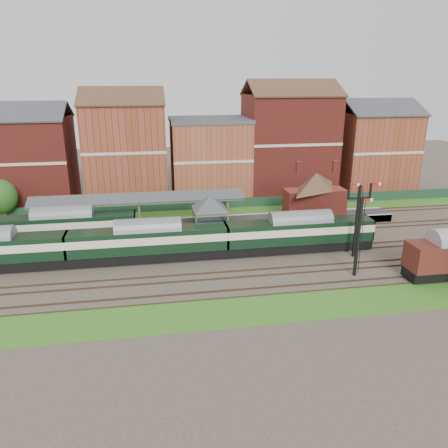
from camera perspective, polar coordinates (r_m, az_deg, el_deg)
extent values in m
plane|color=#473D33|center=(48.34, 2.25, -4.02)|extent=(160.00, 160.00, 0.00)
cube|color=#2D6619|center=(63.15, -0.70, 1.54)|extent=(90.00, 4.50, 0.06)
cube|color=#2D6619|center=(37.85, 6.00, -10.89)|extent=(90.00, 5.00, 0.06)
cube|color=#193823|center=(64.84, -0.98, 2.66)|extent=(90.00, 0.12, 1.50)
cube|color=#2D2D2D|center=(56.54, -4.73, -0.10)|extent=(55.00, 3.40, 1.00)
cube|color=#5B694B|center=(50.41, -1.83, -1.58)|extent=(3.40, 3.20, 2.40)
cube|color=#4C5233|center=(49.69, -1.86, 0.81)|extent=(3.60, 3.40, 2.00)
pyramid|color=#383A3F|center=(49.17, -1.88, 2.80)|extent=(5.40, 5.40, 1.60)
cube|color=brown|center=(52.05, 6.93, -1.16)|extent=(3.00, 2.40, 2.20)
cube|color=#4C3323|center=(50.99, 7.20, 0.13)|extent=(3.20, 1.34, 0.79)
cube|color=#4C3323|center=(52.17, 6.79, 0.58)|extent=(3.20, 1.34, 0.79)
cube|color=maroon|center=(59.62, 11.73, 2.82)|extent=(8.00, 3.00, 3.50)
pyramid|color=#4C3323|center=(58.92, 11.91, 5.49)|extent=(8.10, 8.10, 2.20)
cube|color=maroon|center=(57.95, 9.62, 5.92)|extent=(0.60, 0.60, 1.60)
cube|color=maroon|center=(59.76, 14.19, 6.00)|extent=(0.60, 0.60, 1.60)
cube|color=#4C5233|center=(55.93, -22.29, 0.68)|extent=(0.22, 0.22, 3.40)
cube|color=#4C5233|center=(57.70, 0.05, 2.64)|extent=(0.22, 0.22, 3.40)
cube|color=#383A3F|center=(54.30, -11.08, 3.34)|extent=(26.00, 1.99, 0.90)
cube|color=#383A3F|center=(56.14, -11.05, 3.84)|extent=(26.00, 1.99, 0.90)
cube|color=#4C5233|center=(55.12, -11.09, 3.98)|extent=(26.00, 0.20, 0.20)
cube|color=black|center=(48.56, 16.93, 0.29)|extent=(0.25, 0.25, 8.00)
cube|color=black|center=(47.84, 17.22, 3.25)|extent=(2.60, 0.18, 0.18)
cube|color=#B2140F|center=(47.21, 16.68, 4.92)|extent=(1.10, 0.08, 0.25)
cube|color=#B2140F|center=(48.31, 19.25, 4.96)|extent=(1.10, 0.08, 0.25)
cube|color=black|center=(43.90, 17.11, -1.67)|extent=(0.25, 0.25, 8.00)
cube|color=#B2140F|center=(43.06, 18.24, 3.00)|extent=(1.10, 0.08, 0.25)
cube|color=maroon|center=(72.16, -24.67, 7.31)|extent=(14.00, 10.00, 13.00)
cube|color=brown|center=(69.62, -12.67, 9.03)|extent=(12.00, 10.00, 15.00)
cube|color=brown|center=(70.39, -1.86, 8.33)|extent=(12.00, 10.00, 12.00)
cube|color=maroon|center=(72.93, 8.45, 10.09)|extent=(14.00, 10.00, 16.00)
cube|color=brown|center=(79.03, 18.94, 8.85)|extent=(12.00, 10.00, 13.00)
cube|color=black|center=(47.19, -9.70, -4.00)|extent=(16.57, 2.32, 1.01)
cube|color=black|center=(46.57, -9.81, -2.06)|extent=(16.57, 2.58, 2.39)
cube|color=beige|center=(46.47, -9.83, -1.73)|extent=(16.59, 2.62, 0.83)
cube|color=slate|center=(46.12, -9.90, -0.51)|extent=(16.57, 2.58, 0.55)
cube|color=black|center=(49.79, 9.74, -2.77)|extent=(16.57, 2.32, 1.01)
cube|color=black|center=(49.20, 9.84, -0.92)|extent=(16.57, 2.58, 2.39)
cube|color=beige|center=(49.10, 9.86, -0.61)|extent=(16.59, 2.62, 0.83)
cube|color=slate|center=(48.77, 9.93, 0.55)|extent=(16.57, 2.58, 0.55)
cube|color=black|center=(54.25, -19.98, -1.85)|extent=(16.34, 2.29, 1.00)
cube|color=black|center=(53.72, -20.17, -0.18)|extent=(16.34, 2.54, 2.36)
cube|color=beige|center=(53.63, -20.20, 0.11)|extent=(16.36, 2.58, 0.82)
cube|color=slate|center=(53.33, -20.33, 1.16)|extent=(16.34, 2.54, 0.54)
cube|color=black|center=(47.43, 26.18, -5.66)|extent=(6.45, 2.38, 0.97)
cube|color=#4F1916|center=(46.79, 26.49, -3.68)|extent=(6.45, 2.80, 2.58)
cube|color=gray|center=(46.32, 26.74, -2.05)|extent=(6.45, 2.80, 0.47)
cylinder|color=#382619|center=(66.21, -26.74, 1.49)|extent=(0.44, 0.44, 2.68)
ellipsoid|color=#124016|center=(65.68, -27.01, 3.27)|extent=(3.93, 3.93, 4.52)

